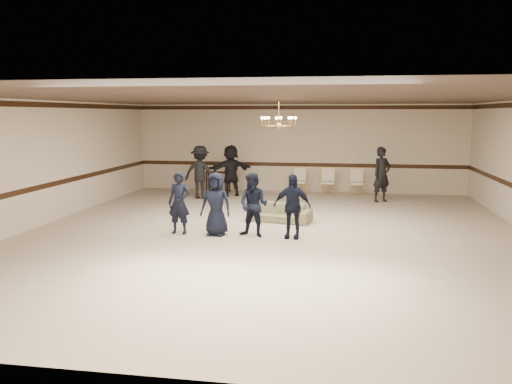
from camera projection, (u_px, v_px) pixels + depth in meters
room at (273, 168)px, 12.22m from camera, size 12.01×14.01×3.21m
chair_rail at (298, 165)px, 19.12m from camera, size 12.00×0.02×0.14m
crown_molding at (299, 107)px, 18.81m from camera, size 12.00×0.02×0.14m
chandelier at (279, 113)px, 13.00m from camera, size 0.94×0.94×0.89m
boy_a at (179, 203)px, 12.38m from camera, size 0.57×0.40×1.49m
boy_b at (216, 204)px, 12.24m from camera, size 0.77×0.54×1.49m
boy_c at (254, 205)px, 12.09m from camera, size 0.84×0.73×1.49m
boy_d at (292, 206)px, 11.94m from camera, size 0.91×0.46×1.49m
settee at (280, 212)px, 13.86m from camera, size 1.77×1.01×0.49m
adult_left at (200, 172)px, 17.54m from camera, size 1.23×0.79×1.80m
adult_mid at (231, 171)px, 18.07m from camera, size 1.67×1.39×1.80m
adult_right at (382, 175)px, 16.86m from camera, size 0.78×0.73×1.80m
banquet_chair_left at (299, 182)px, 18.40m from camera, size 0.47×0.47×0.95m
banquet_chair_mid at (328, 182)px, 18.24m from camera, size 0.48×0.48×0.95m
banquet_chair_right at (357, 183)px, 18.08m from camera, size 0.47×0.47×0.95m
console_table at (218, 182)px, 19.10m from camera, size 0.93×0.46×0.76m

